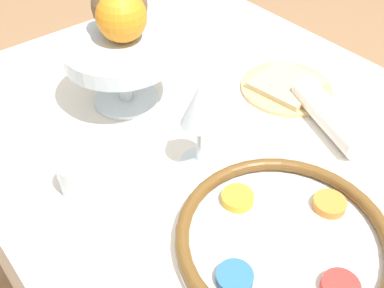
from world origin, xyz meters
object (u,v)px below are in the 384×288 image
(wine_glass, at_px, (199,108))
(cup_far, at_px, (11,118))
(orange_fruit, at_px, (121,17))
(seder_plate, at_px, (284,240))
(bread_plate, at_px, (287,86))
(coconut, at_px, (120,6))
(cup_mid, at_px, (79,175))
(napkin_roll, at_px, (329,116))
(fruit_stand, at_px, (121,57))

(wine_glass, height_order, cup_far, wine_glass)
(orange_fruit, bearing_deg, seder_plate, 176.35)
(seder_plate, distance_m, bread_plate, 0.38)
(seder_plate, height_order, coconut, coconut)
(orange_fruit, bearing_deg, cup_far, 77.95)
(orange_fruit, distance_m, cup_mid, 0.28)
(bread_plate, bearing_deg, cup_far, 64.63)
(coconut, distance_m, napkin_roll, 0.42)
(seder_plate, distance_m, cup_far, 0.51)
(orange_fruit, distance_m, napkin_roll, 0.41)
(seder_plate, bearing_deg, orange_fruit, -3.65)
(coconut, bearing_deg, bread_plate, -130.23)
(seder_plate, xyz_separation_m, wine_glass, (0.21, -0.02, 0.10))
(wine_glass, xyz_separation_m, napkin_roll, (-0.08, -0.24, -0.09))
(napkin_roll, bearing_deg, coconut, 33.07)
(orange_fruit, relative_size, napkin_roll, 0.47)
(fruit_stand, height_order, orange_fruit, orange_fruit)
(coconut, distance_m, cup_far, 0.28)
(fruit_stand, height_order, cup_mid, fruit_stand)
(cup_mid, bearing_deg, orange_fruit, -51.69)
(fruit_stand, height_order, cup_far, fruit_stand)
(coconut, distance_m, cup_mid, 0.31)
(seder_plate, distance_m, coconut, 0.49)
(seder_plate, bearing_deg, cup_mid, 30.76)
(orange_fruit, xyz_separation_m, coconut, (0.03, -0.01, 0.01))
(seder_plate, distance_m, wine_glass, 0.23)
(wine_glass, height_order, bread_plate, wine_glass)
(seder_plate, height_order, wine_glass, wine_glass)
(coconut, xyz_separation_m, napkin_roll, (-0.33, -0.21, -0.15))
(wine_glass, bearing_deg, bread_plate, -80.43)
(cup_far, bearing_deg, cup_mid, -172.48)
(cup_mid, distance_m, cup_far, 0.20)
(coconut, bearing_deg, orange_fruit, 152.52)
(bread_plate, bearing_deg, cup_mid, 86.59)
(napkin_roll, xyz_separation_m, cup_mid, (0.15, 0.42, 0.00))
(seder_plate, relative_size, orange_fruit, 3.39)
(cup_mid, xyz_separation_m, cup_far, (0.20, 0.03, 0.00))
(bread_plate, bearing_deg, orange_fruit, 55.17)
(fruit_stand, bearing_deg, napkin_roll, -140.73)
(orange_fruit, relative_size, cup_mid, 1.40)
(orange_fruit, height_order, cup_mid, orange_fruit)
(wine_glass, bearing_deg, seder_plate, 175.46)
(orange_fruit, xyz_separation_m, cup_mid, (-0.15, 0.19, -0.14))
(orange_fruit, height_order, cup_far, orange_fruit)
(fruit_stand, xyz_separation_m, orange_fruit, (0.01, -0.01, 0.07))
(orange_fruit, xyz_separation_m, bread_plate, (-0.18, -0.26, -0.16))
(napkin_roll, height_order, cup_far, cup_far)
(seder_plate, height_order, orange_fruit, orange_fruit)
(coconut, height_order, cup_far, coconut)
(seder_plate, distance_m, fruit_stand, 0.43)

